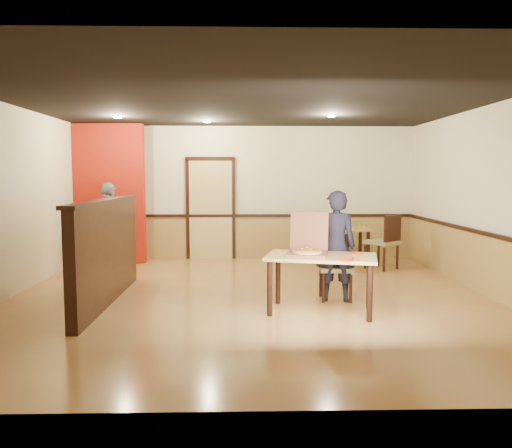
{
  "coord_description": "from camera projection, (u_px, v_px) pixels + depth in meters",
  "views": [
    {
      "loc": [
        -0.1,
        -7.09,
        1.77
      ],
      "look_at": [
        0.07,
        0.0,
        1.08
      ],
      "focal_mm": 35.0,
      "sensor_mm": 36.0,
      "label": 1
    }
  ],
  "objects": [
    {
      "name": "wall_left",
      "position": [
        2.0,
        202.0,
        7.01
      ],
      "size": [
        0.0,
        7.0,
        7.0
      ],
      "primitive_type": "plane",
      "rotation": [
        1.57,
        0.0,
        1.57
      ],
      "color": "beige",
      "rests_on": "floor"
    },
    {
      "name": "floor",
      "position": [
        251.0,
        298.0,
        7.23
      ],
      "size": [
        7.0,
        7.0,
        0.0
      ],
      "primitive_type": "plane",
      "color": "tan",
      "rests_on": "ground"
    },
    {
      "name": "napkin_far",
      "position": [
        355.0,
        254.0,
        6.54
      ],
      "size": [
        0.26,
        0.26,
        0.01
      ],
      "rotation": [
        0.0,
        0.0,
        -0.37
      ],
      "color": "red",
      "rests_on": "main_table"
    },
    {
      "name": "passerby",
      "position": [
        109.0,
        225.0,
        9.59
      ],
      "size": [
        0.66,
        1.04,
        1.64
      ],
      "primitive_type": "imported",
      "rotation": [
        0.0,
        0.0,
        1.87
      ],
      "color": "gray",
      "rests_on": "floor"
    },
    {
      "name": "diner_chair",
      "position": [
        335.0,
        264.0,
        7.15
      ],
      "size": [
        0.48,
        0.48,
        0.92
      ],
      "rotation": [
        0.0,
        0.0,
        -0.05
      ],
      "color": "olive",
      "rests_on": "floor"
    },
    {
      "name": "main_table",
      "position": [
        321.0,
        264.0,
        6.42
      ],
      "size": [
        1.54,
        1.09,
        0.74
      ],
      "rotation": [
        0.0,
        0.0,
        -0.23
      ],
      "color": "tan",
      "rests_on": "floor"
    },
    {
      "name": "wainscot_right",
      "position": [
        488.0,
        266.0,
        7.27
      ],
      "size": [
        0.04,
        7.0,
        0.9
      ],
      "primitive_type": "cube",
      "color": "olive",
      "rests_on": "floor"
    },
    {
      "name": "wainscot_back",
      "position": [
        249.0,
        237.0,
        10.64
      ],
      "size": [
        7.0,
        0.04,
        0.9
      ],
      "primitive_type": "cube",
      "color": "olive",
      "rests_on": "floor"
    },
    {
      "name": "wall_right",
      "position": [
        493.0,
        201.0,
        7.18
      ],
      "size": [
        0.0,
        7.0,
        7.0
      ],
      "primitive_type": "plane",
      "rotation": [
        1.57,
        0.0,
        -1.57
      ],
      "color": "beige",
      "rests_on": "floor"
    },
    {
      "name": "napkin_near",
      "position": [
        351.0,
        260.0,
        6.06
      ],
      "size": [
        0.26,
        0.26,
        0.01
      ],
      "rotation": [
        0.0,
        0.0,
        0.1
      ],
      "color": "red",
      "rests_on": "main_table"
    },
    {
      "name": "wall_back",
      "position": [
        249.0,
        193.0,
        10.58
      ],
      "size": [
        7.0,
        0.0,
        7.0
      ],
      "primitive_type": "plane",
      "rotation": [
        1.57,
        0.0,
        0.0
      ],
      "color": "beige",
      "rests_on": "floor"
    },
    {
      "name": "red_accent_panel",
      "position": [
        105.0,
        194.0,
        10.01
      ],
      "size": [
        1.6,
        0.2,
        2.78
      ],
      "primitive_type": "cube",
      "color": "#9D180B",
      "rests_on": "floor"
    },
    {
      "name": "spot_a",
      "position": [
        118.0,
        117.0,
        8.7
      ],
      "size": [
        0.14,
        0.14,
        0.02
      ],
      "primitive_type": "cylinder",
      "color": "beige",
      "rests_on": "ceiling"
    },
    {
      "name": "diner",
      "position": [
        336.0,
        246.0,
        6.98
      ],
      "size": [
        0.61,
        0.44,
        1.56
      ],
      "primitive_type": "imported",
      "rotation": [
        0.0,
        0.0,
        3.02
      ],
      "color": "black",
      "rests_on": "floor"
    },
    {
      "name": "spot_b",
      "position": [
        207.0,
        122.0,
        9.43
      ],
      "size": [
        0.14,
        0.14,
        0.02
      ],
      "primitive_type": "cylinder",
      "color": "beige",
      "rests_on": "ceiling"
    },
    {
      "name": "side_table",
      "position": [
        352.0,
        237.0,
        9.97
      ],
      "size": [
        0.72,
        0.72,
        0.72
      ],
      "rotation": [
        0.0,
        0.0,
        0.07
      ],
      "color": "tan",
      "rests_on": "floor"
    },
    {
      "name": "spot_c",
      "position": [
        332.0,
        116.0,
        8.49
      ],
      "size": [
        0.14,
        0.14,
        0.02
      ],
      "primitive_type": "cylinder",
      "color": "beige",
      "rests_on": "ceiling"
    },
    {
      "name": "chair_rail_right",
      "position": [
        488.0,
        234.0,
        7.23
      ],
      "size": [
        0.06,
        7.0,
        0.06
      ],
      "primitive_type": "cube",
      "color": "black",
      "rests_on": "wall_right"
    },
    {
      "name": "booth_partition",
      "position": [
        107.0,
        250.0,
        6.91
      ],
      "size": [
        0.2,
        3.1,
        1.44
      ],
      "color": "black",
      "rests_on": "floor"
    },
    {
      "name": "side_chair_left",
      "position": [
        332.0,
        243.0,
        9.37
      ],
      "size": [
        0.64,
        0.64,
        0.92
      ],
      "rotation": [
        0.0,
        0.0,
        2.39
      ],
      "color": "olive",
      "rests_on": "floor"
    },
    {
      "name": "condiment",
      "position": [
        360.0,
        225.0,
        9.88
      ],
      "size": [
        0.05,
        0.05,
        0.13
      ],
      "primitive_type": "cylinder",
      "color": "#9C701C",
      "rests_on": "side_table"
    },
    {
      "name": "side_chair_right",
      "position": [
        385.0,
        240.0,
        9.38
      ],
      "size": [
        0.72,
        0.72,
        1.04
      ],
      "rotation": [
        0.0,
        0.0,
        3.83
      ],
      "color": "olive",
      "rests_on": "floor"
    },
    {
      "name": "ceiling",
      "position": [
        251.0,
        101.0,
        6.96
      ],
      "size": [
        7.0,
        7.0,
        0.0
      ],
      "primitive_type": "plane",
      "rotation": [
        3.14,
        0.0,
        0.0
      ],
      "color": "black",
      "rests_on": "wall_back"
    },
    {
      "name": "pizza_box",
      "position": [
        307.0,
        250.0,
        6.45
      ],
      "size": [
        0.62,
        0.69,
        0.53
      ],
      "rotation": [
        0.0,
        0.0,
        -0.22
      ],
      "color": "brown",
      "rests_on": "main_table"
    },
    {
      "name": "back_door",
      "position": [
        211.0,
        210.0,
        10.55
      ],
      "size": [
        0.9,
        0.06,
        2.1
      ],
      "primitive_type": "cube",
      "color": "tan",
      "rests_on": "wall_back"
    },
    {
      "name": "chair_rail_back",
      "position": [
        249.0,
        216.0,
        10.58
      ],
      "size": [
        7.0,
        0.06,
        0.06
      ],
      "primitive_type": "cube",
      "color": "black",
      "rests_on": "wall_back"
    },
    {
      "name": "pizza",
      "position": [
        307.0,
        252.0,
        6.39
      ],
      "size": [
        0.44,
        0.44,
        0.03
      ],
      "primitive_type": "cylinder",
      "rotation": [
        0.0,
        0.0,
        -0.15
      ],
      "color": "#D58E4D",
      "rests_on": "pizza_box"
    }
  ]
}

